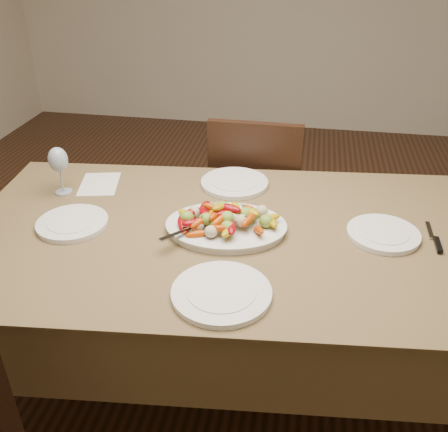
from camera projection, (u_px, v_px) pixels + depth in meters
The scene contains 13 objects.
floor at pixel (234, 353), 2.27m from camera, with size 6.00×6.00×0.00m, color #361E10.
dining_table at pixel (224, 314), 1.94m from camera, with size 1.84×1.04×0.76m, color brown.
chair_far at pixel (258, 199), 2.54m from camera, with size 0.42×0.42×0.95m, color black, non-canonical shape.
serving_platter at pixel (226, 228), 1.74m from camera, with size 0.41×0.30×0.02m, color white.
roasted_vegetables at pixel (226, 214), 1.71m from camera, with size 0.34×0.23×0.09m, color maroon, non-canonical shape.
serving_spoon at pixel (206, 224), 1.69m from camera, with size 0.28×0.06×0.03m, color #9EA0A8, non-canonical shape.
plate_left at pixel (72, 223), 1.77m from camera, with size 0.25×0.25×0.02m, color white.
plate_right at pixel (383, 234), 1.71m from camera, with size 0.25×0.25×0.02m, color white.
plate_far at pixel (234, 183), 2.05m from camera, with size 0.28×0.28×0.02m, color white.
plate_near at pixel (221, 293), 1.44m from camera, with size 0.29×0.29×0.02m, color white.
wine_glass at pixel (60, 169), 1.94m from camera, with size 0.08×0.08×0.20m, color #8C99A5, non-canonical shape.
menu_card at pixel (99, 184), 2.06m from camera, with size 0.15×0.21×0.00m, color silver.
table_knife at pixel (434, 239), 1.69m from camera, with size 0.02×0.20×0.01m, color #9EA0A8, non-canonical shape.
Camera 1 is at (0.24, -1.62, 1.69)m, focal length 40.00 mm.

